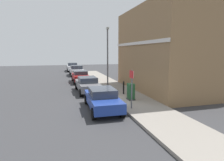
# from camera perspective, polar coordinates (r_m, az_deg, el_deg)

# --- Properties ---
(ground) EXTENTS (80.00, 80.00, 0.00)m
(ground) POSITION_cam_1_polar(r_m,az_deg,el_deg) (12.89, -0.79, -7.08)
(ground) COLOR #38383A
(sidewalk) EXTENTS (2.80, 30.00, 0.15)m
(sidewalk) POSITION_cam_1_polar(r_m,az_deg,el_deg) (18.99, -0.24, -1.73)
(sidewalk) COLOR gray
(sidewalk) RESTS_ON ground
(corner_building) EXTENTS (6.63, 10.10, 7.25)m
(corner_building) POSITION_cam_1_polar(r_m,az_deg,el_deg) (17.88, 17.14, 8.68)
(corner_building) COLOR olive
(corner_building) RESTS_ON ground
(car_blue) EXTENTS (1.87, 4.29, 1.33)m
(car_blue) POSITION_cam_1_polar(r_m,az_deg,el_deg) (11.47, -2.93, -5.50)
(car_blue) COLOR navy
(car_blue) RESTS_ON ground
(car_grey) EXTENTS (1.86, 4.30, 1.34)m
(car_grey) POSITION_cam_1_polar(r_m,az_deg,el_deg) (16.57, -7.39, -1.13)
(car_grey) COLOR slate
(car_grey) RESTS_ON ground
(car_red) EXTENTS (1.81, 3.96, 1.34)m
(car_red) POSITION_cam_1_polar(r_m,az_deg,el_deg) (22.08, -9.51, 1.29)
(car_red) COLOR maroon
(car_red) RESTS_ON ground
(car_silver) EXTENTS (1.96, 3.94, 1.50)m
(car_silver) POSITION_cam_1_polar(r_m,az_deg,el_deg) (28.53, -10.67, 3.01)
(car_silver) COLOR #B7B7BC
(car_silver) RESTS_ON ground
(car_white) EXTENTS (1.95, 4.49, 1.53)m
(car_white) POSITION_cam_1_polar(r_m,az_deg,el_deg) (35.27, -11.85, 4.05)
(car_white) COLOR silver
(car_white) RESTS_ON ground
(utility_cabinet) EXTENTS (0.46, 0.61, 1.15)m
(utility_cabinet) POSITION_cam_1_polar(r_m,az_deg,el_deg) (13.37, 5.70, -3.54)
(utility_cabinet) COLOR #1E4C28
(utility_cabinet) RESTS_ON sidewalk
(bollard_near_cabinet) EXTENTS (0.14, 0.14, 1.04)m
(bollard_near_cabinet) POSITION_cam_1_polar(r_m,az_deg,el_deg) (15.08, 3.52, -2.03)
(bollard_near_cabinet) COLOR black
(bollard_near_cabinet) RESTS_ON sidewalk
(street_sign) EXTENTS (0.08, 0.60, 2.30)m
(street_sign) POSITION_cam_1_polar(r_m,az_deg,el_deg) (11.14, 5.96, -0.87)
(street_sign) COLOR #59595B
(street_sign) RESTS_ON sidewalk
(lamppost) EXTENTS (0.20, 0.44, 5.72)m
(lamppost) POSITION_cam_1_polar(r_m,az_deg,el_deg) (19.05, -1.34, 8.07)
(lamppost) COLOR #59595B
(lamppost) RESTS_ON sidewalk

